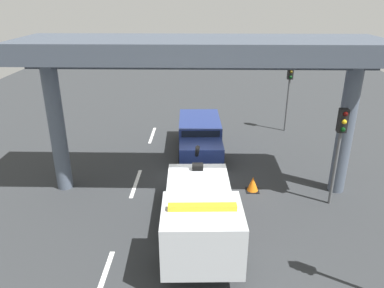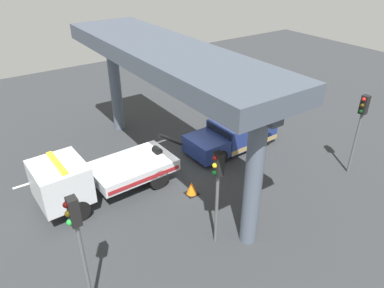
{
  "view_description": "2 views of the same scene",
  "coord_description": "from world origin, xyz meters",
  "px_view_note": "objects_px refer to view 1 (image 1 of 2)",
  "views": [
    {
      "loc": [
        14.38,
        -0.02,
        7.87
      ],
      "look_at": [
        -0.14,
        -0.34,
        1.87
      ],
      "focal_mm": 34.07,
      "sensor_mm": 36.0,
      "label": 1
    },
    {
      "loc": [
        8.21,
        13.37,
        10.23
      ],
      "look_at": [
        -0.45,
        0.85,
        1.66
      ],
      "focal_mm": 33.87,
      "sensor_mm": 36.0,
      "label": 2
    }
  ],
  "objects_px": {
    "towed_van_green": "(200,136)",
    "traffic_light_far": "(340,136)",
    "traffic_light_near": "(289,83)",
    "tow_truck_white": "(200,215)",
    "traffic_cone_orange": "(253,184)"
  },
  "relations": [
    {
      "from": "towed_van_green",
      "to": "traffic_light_far",
      "type": "xyz_separation_m",
      "value": [
        5.45,
        5.27,
        2.14
      ]
    },
    {
      "from": "traffic_light_near",
      "to": "traffic_light_far",
      "type": "height_order",
      "value": "traffic_light_near"
    },
    {
      "from": "towed_van_green",
      "to": "traffic_light_far",
      "type": "bearing_deg",
      "value": 44.05
    },
    {
      "from": "traffic_light_far",
      "to": "traffic_light_near",
      "type": "bearing_deg",
      "value": 180.0
    },
    {
      "from": "tow_truck_white",
      "to": "traffic_cone_orange",
      "type": "xyz_separation_m",
      "value": [
        -3.72,
        2.25,
        -0.89
      ]
    },
    {
      "from": "towed_van_green",
      "to": "traffic_cone_orange",
      "type": "relative_size",
      "value": 8.0
    },
    {
      "from": "towed_van_green",
      "to": "traffic_light_near",
      "type": "distance_m",
      "value": 6.49
    },
    {
      "from": "towed_van_green",
      "to": "tow_truck_white",
      "type": "bearing_deg",
      "value": 0.21
    },
    {
      "from": "traffic_light_near",
      "to": "traffic_cone_orange",
      "type": "xyz_separation_m",
      "value": [
        7.54,
        -2.99,
        -2.7
      ]
    },
    {
      "from": "traffic_light_near",
      "to": "traffic_cone_orange",
      "type": "height_order",
      "value": "traffic_light_near"
    },
    {
      "from": "tow_truck_white",
      "to": "traffic_light_near",
      "type": "bearing_deg",
      "value": 155.04
    },
    {
      "from": "towed_van_green",
      "to": "traffic_light_far",
      "type": "height_order",
      "value": "traffic_light_far"
    },
    {
      "from": "towed_van_green",
      "to": "traffic_cone_orange",
      "type": "xyz_separation_m",
      "value": [
        4.49,
        2.28,
        -0.47
      ]
    },
    {
      "from": "tow_truck_white",
      "to": "towed_van_green",
      "type": "relative_size",
      "value": 1.38
    },
    {
      "from": "tow_truck_white",
      "to": "traffic_cone_orange",
      "type": "distance_m",
      "value": 4.44
    }
  ]
}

